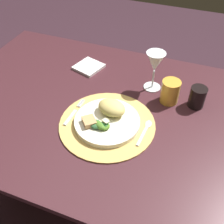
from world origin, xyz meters
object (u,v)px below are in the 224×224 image
at_px(spoon, 146,129).
at_px(napkin, 89,67).
at_px(dark_tumbler, 197,97).
at_px(amber_tumbler, 170,92).
at_px(dinner_plate, 107,122).
at_px(wine_glass, 155,63).
at_px(dining_table, 118,134).
at_px(fork, 74,113).

height_order(spoon, napkin, same).
bearing_deg(dark_tumbler, amber_tumbler, -173.93).
bearing_deg(dinner_plate, wine_glass, 70.36).
distance_m(spoon, amber_tumbler, 0.20).
relative_size(dining_table, amber_tumbler, 15.28).
distance_m(spoon, dark_tumbler, 0.25).
bearing_deg(fork, dark_tumbler, 27.31).
bearing_deg(amber_tumbler, fork, -146.99).
bearing_deg(dinner_plate, spoon, 9.39).
xyz_separation_m(dinner_plate, napkin, (-0.22, 0.31, -0.01)).
xyz_separation_m(dining_table, dark_tumbler, (0.27, 0.14, 0.17)).
xyz_separation_m(dining_table, dinner_plate, (-0.02, -0.08, 0.14)).
height_order(fork, spoon, spoon).
xyz_separation_m(dinner_plate, spoon, (0.14, 0.02, -0.01)).
relative_size(dinner_plate, amber_tumbler, 2.51).
distance_m(dinner_plate, spoon, 0.14).
distance_m(wine_glass, amber_tumbler, 0.13).
bearing_deg(dinner_plate, napkin, 124.74).
distance_m(dining_table, fork, 0.22).
height_order(dining_table, wine_glass, wine_glass).
xyz_separation_m(napkin, dark_tumbler, (0.51, -0.09, 0.04)).
distance_m(napkin, amber_tumbler, 0.42).
xyz_separation_m(fork, wine_glass, (0.24, 0.27, 0.11)).
bearing_deg(wine_glass, amber_tumbler, -36.11).
xyz_separation_m(fork, spoon, (0.28, 0.02, 0.00)).
xyz_separation_m(dinner_plate, amber_tumbler, (0.18, 0.21, 0.03)).
bearing_deg(dining_table, spoon, -24.82).
distance_m(fork, dark_tumbler, 0.48).
height_order(dinner_plate, wine_glass, wine_glass).
bearing_deg(dinner_plate, fork, 178.57).
relative_size(dinner_plate, napkin, 2.08).
relative_size(fork, wine_glass, 0.91).
bearing_deg(fork, dinner_plate, -1.43).
height_order(dining_table, dinner_plate, dinner_plate).
distance_m(fork, napkin, 0.32).
xyz_separation_m(dining_table, fork, (-0.16, -0.08, 0.14)).
xyz_separation_m(fork, dark_tumbler, (0.43, 0.22, 0.03)).
relative_size(dining_table, fork, 9.55).
xyz_separation_m(dining_table, wine_glass, (0.08, 0.19, 0.25)).
bearing_deg(spoon, amber_tumbler, 77.53).
distance_m(napkin, dark_tumbler, 0.52).
height_order(dining_table, napkin, napkin).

